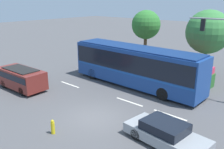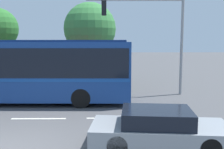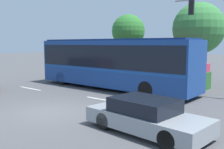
# 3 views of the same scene
# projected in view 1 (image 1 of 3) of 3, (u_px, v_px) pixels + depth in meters

# --- Properties ---
(ground_plane) EXTENTS (140.00, 140.00, 0.00)m
(ground_plane) POSITION_uv_depth(u_px,v_px,m) (95.00, 117.00, 15.72)
(ground_plane) COLOR #4C4C4F
(city_bus) EXTENTS (12.22, 2.84, 3.45)m
(city_bus) POSITION_uv_depth(u_px,v_px,m) (135.00, 64.00, 20.90)
(city_bus) COLOR navy
(city_bus) RESTS_ON ground
(sedan_foreground) EXTENTS (4.60, 2.29, 1.22)m
(sedan_foreground) POSITION_uv_depth(u_px,v_px,m) (166.00, 134.00, 12.71)
(sedan_foreground) COLOR gray
(sedan_foreground) RESTS_ON ground
(suv_left_lane) EXTENTS (4.74, 2.17, 1.77)m
(suv_left_lane) POSITION_uv_depth(u_px,v_px,m) (21.00, 77.00, 20.44)
(suv_left_lane) COLOR maroon
(suv_left_lane) RESTS_ON ground
(flowering_hedge) EXTENTS (9.62, 1.54, 1.75)m
(flowering_hedge) POSITION_uv_depth(u_px,v_px,m) (162.00, 69.00, 23.51)
(flowering_hedge) COLOR #286028
(flowering_hedge) RESTS_ON ground
(street_tree_left) EXTENTS (3.38, 3.38, 6.11)m
(street_tree_left) POSITION_uv_depth(u_px,v_px,m) (146.00, 25.00, 28.59)
(street_tree_left) COLOR brown
(street_tree_left) RESTS_ON ground
(street_tree_centre) EXTENTS (4.11, 4.11, 6.41)m
(street_tree_centre) POSITION_uv_depth(u_px,v_px,m) (208.00, 32.00, 22.83)
(street_tree_centre) COLOR brown
(street_tree_centre) RESTS_ON ground
(fire_hydrant) EXTENTS (0.22, 0.22, 0.86)m
(fire_hydrant) POSITION_uv_depth(u_px,v_px,m) (53.00, 127.00, 13.70)
(fire_hydrant) COLOR gold
(fire_hydrant) RESTS_ON ground
(lane_stripe_near) EXTENTS (2.40, 0.16, 0.01)m
(lane_stripe_near) POSITION_uv_depth(u_px,v_px,m) (70.00, 84.00, 21.72)
(lane_stripe_near) COLOR silver
(lane_stripe_near) RESTS_ON ground
(lane_stripe_mid) EXTENTS (2.40, 0.16, 0.01)m
(lane_stripe_mid) POSITION_uv_depth(u_px,v_px,m) (129.00, 102.00, 18.06)
(lane_stripe_mid) COLOR silver
(lane_stripe_mid) RESTS_ON ground
(lane_stripe_far) EXTENTS (2.40, 0.16, 0.01)m
(lane_stripe_far) POSITION_uv_depth(u_px,v_px,m) (170.00, 115.00, 16.01)
(lane_stripe_far) COLOR silver
(lane_stripe_far) RESTS_ON ground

